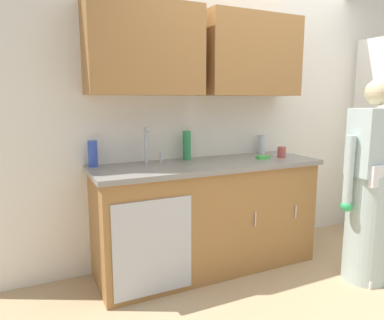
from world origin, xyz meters
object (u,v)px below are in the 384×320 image
(knife_on_counter, at_px, (283,154))
(bottle_soap, at_px, (261,144))
(cup_by_sink, at_px, (282,152))
(sink, at_px, (156,168))
(bottle_dish_liquid, at_px, (93,154))
(sponge, at_px, (263,157))
(person_at_sink, at_px, (370,198))
(bottle_water_tall, at_px, (187,145))

(knife_on_counter, bearing_deg, bottle_soap, 147.92)
(cup_by_sink, distance_m, knife_on_counter, 0.20)
(sink, distance_m, knife_on_counter, 1.33)
(sink, relative_size, cup_by_sink, 5.11)
(sink, distance_m, bottle_dish_liquid, 0.51)
(knife_on_counter, distance_m, sponge, 0.37)
(cup_by_sink, bearing_deg, person_at_sink, -64.84)
(bottle_soap, distance_m, knife_on_counter, 0.23)
(knife_on_counter, bearing_deg, bottle_water_tall, -175.21)
(sink, xyz_separation_m, sponge, (0.99, -0.06, 0.03))
(bottle_soap, bearing_deg, person_at_sink, -70.78)
(bottle_water_tall, distance_m, sponge, 0.69)
(bottle_soap, bearing_deg, sink, -169.14)
(cup_by_sink, bearing_deg, bottle_dish_liquid, 170.62)
(bottle_soap, distance_m, bottle_dish_liquid, 1.63)
(person_at_sink, bearing_deg, cup_by_sink, 115.16)
(person_at_sink, bearing_deg, sink, 153.57)
(bottle_dish_liquid, distance_m, knife_on_counter, 1.79)
(sink, height_order, sponge, sink)
(bottle_soap, xyz_separation_m, knife_on_counter, (0.15, -0.15, -0.09))
(sink, xyz_separation_m, bottle_soap, (1.18, 0.23, 0.10))
(bottle_soap, relative_size, bottle_dish_liquid, 0.86)
(sink, height_order, bottle_dish_liquid, sink)
(cup_by_sink, relative_size, knife_on_counter, 0.41)
(person_at_sink, distance_m, cup_by_sink, 0.82)
(cup_by_sink, bearing_deg, bottle_soap, 93.19)
(bottle_dish_liquid, height_order, knife_on_counter, bottle_dish_liquid)
(sink, bearing_deg, sponge, -3.41)
(sponge, bearing_deg, bottle_soap, 55.99)
(person_at_sink, height_order, bottle_soap, person_at_sink)
(sink, bearing_deg, person_at_sink, -26.43)
(bottle_water_tall, xyz_separation_m, cup_by_sink, (0.84, -0.26, -0.08))
(bottle_water_tall, xyz_separation_m, bottle_dish_liquid, (-0.81, 0.01, -0.02))
(sponge, bearing_deg, sink, 176.59)
(sink, xyz_separation_m, cup_by_sink, (1.20, -0.06, 0.06))
(bottle_water_tall, distance_m, bottle_dish_liquid, 0.81)
(sink, height_order, bottle_water_tall, sink)
(bottle_soap, bearing_deg, sponge, -124.01)
(bottle_soap, relative_size, bottle_water_tall, 0.70)
(cup_by_sink, relative_size, sponge, 0.89)
(cup_by_sink, bearing_deg, knife_on_counter, 45.83)
(knife_on_counter, bearing_deg, bottle_dish_liquid, -172.45)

